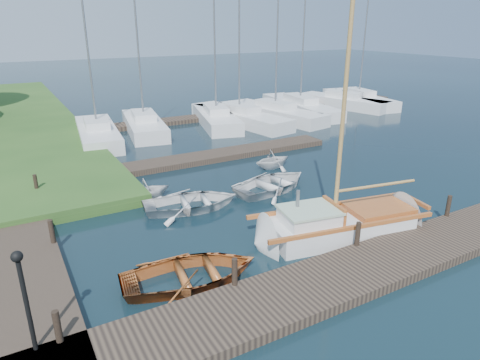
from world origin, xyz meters
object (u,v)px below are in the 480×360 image
mooring_post_4 (52,231)px  tender_a (191,200)px  mooring_post_0 (57,326)px  tender_d (273,158)px  mooring_post_2 (358,234)px  marina_boat_7 (359,98)px  marina_boat_0 (97,132)px  lamp_post (23,288)px  marina_boat_3 (239,115)px  marina_boat_5 (300,106)px  mooring_post_3 (448,206)px  tender_c (273,181)px  mooring_post_5 (36,184)px  dinghy (191,270)px  mooring_post_1 (235,272)px  marina_boat_4 (275,112)px  sailboat (343,225)px  marina_boat_2 (216,117)px  marina_boat_1 (144,124)px  tender_b (147,188)px  marina_boat_6 (343,101)px

mooring_post_4 → tender_a: mooring_post_4 is taller
mooring_post_0 → tender_d: 14.33m
mooring_post_2 → marina_boat_7: 27.61m
mooring_post_0 → marina_boat_0: size_ratio=0.07×
lamp_post → marina_boat_3: bearing=49.9°
marina_boat_3 → marina_boat_5: bearing=-90.4°
mooring_post_0 → marina_boat_7: size_ratio=0.07×
mooring_post_3 → tender_a: bearing=142.8°
mooring_post_0 → marina_boat_7: 34.50m
tender_c → tender_a: bearing=80.5°
lamp_post → marina_boat_7: 34.93m
mooring_post_5 → marina_boat_3: size_ratio=0.06×
marina_boat_5 → marina_boat_7: (6.82, 0.26, 0.00)m
lamp_post → dinghy: bearing=14.8°
mooring_post_1 → tender_a: 6.02m
tender_c → marina_boat_4: 14.96m
mooring_post_1 → marina_boat_0: 18.51m
mooring_post_4 → marina_boat_3: size_ratio=0.06×
tender_a → dinghy: bearing=166.9°
sailboat → marina_boat_2: (3.81, 17.60, 0.23)m
dinghy → tender_c: size_ratio=1.03×
marina_boat_0 → marina_boat_1: size_ratio=1.16×
dinghy → marina_boat_4: size_ratio=0.36×
tender_b → marina_boat_2: (8.79, 11.10, 0.06)m
tender_b → sailboat: bearing=-145.2°
marina_boat_3 → marina_boat_6: (10.95, 0.93, -0.01)m
mooring_post_3 → tender_b: size_ratio=0.41×
sailboat → dinghy: bearing=-168.8°
tender_d → marina_boat_4: (6.72, 9.79, 0.03)m
tender_c → marina_boat_2: 13.30m
mooring_post_3 → tender_c: 7.09m
lamp_post → dinghy: size_ratio=0.62×
dinghy → marina_boat_3: bearing=-25.2°
tender_a → marina_boat_1: (2.35, 13.45, 0.17)m
tender_c → marina_boat_0: 13.43m
dinghy → marina_boat_0: bearing=4.2°
tender_b → marina_boat_4: (13.65, 10.65, 0.05)m
tender_a → marina_boat_0: bearing=14.6°
mooring_post_2 → lamp_post: 9.57m
tender_a → marina_boat_4: marina_boat_4 is taller
tender_a → marina_boat_3: marina_boat_3 is taller
dinghy → tender_d: (7.78, 7.49, 0.13)m
marina_boat_0 → marina_boat_3: 10.27m
mooring_post_0 → marina_boat_6: marina_boat_6 is taller
sailboat → tender_a: bearing=138.9°
dinghy → mooring_post_0: bearing=114.7°
mooring_post_0 → lamp_post: 1.27m
tender_a → lamp_post: bearing=143.6°
mooring_post_5 → lamp_post: 10.12m
mooring_post_4 → marina_boat_1: size_ratio=0.08×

